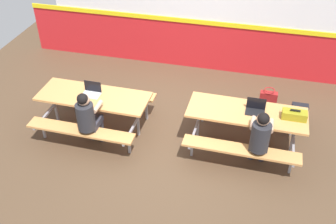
{
  "coord_description": "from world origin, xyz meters",
  "views": [
    {
      "loc": [
        1.35,
        -5.36,
        4.67
      ],
      "look_at": [
        0.0,
        0.07,
        0.55
      ],
      "focal_mm": 42.09,
      "sensor_mm": 36.0,
      "label": 1
    }
  ],
  "objects_px": {
    "picnic_table_left": "(94,103)",
    "toolbox_grey": "(294,115)",
    "tote_bag_bright": "(268,99)",
    "laptop_dark": "(255,109)",
    "student_nearer": "(88,116)",
    "backpack_dark": "(298,115)",
    "picnic_table_right": "(246,119)",
    "laptop_silver": "(92,92)",
    "student_further": "(260,136)"
  },
  "relations": [
    {
      "from": "laptop_silver",
      "to": "toolbox_grey",
      "type": "bearing_deg",
      "value": 2.03
    },
    {
      "from": "picnic_table_right",
      "to": "laptop_dark",
      "type": "xyz_separation_m",
      "value": [
        0.13,
        0.04,
        0.21
      ]
    },
    {
      "from": "picnic_table_right",
      "to": "backpack_dark",
      "type": "xyz_separation_m",
      "value": [
        0.95,
        0.87,
        -0.36
      ]
    },
    {
      "from": "picnic_table_left",
      "to": "backpack_dark",
      "type": "relative_size",
      "value": 4.58
    },
    {
      "from": "picnic_table_right",
      "to": "student_nearer",
      "type": "xyz_separation_m",
      "value": [
        -2.58,
        -0.73,
        0.13
      ]
    },
    {
      "from": "laptop_silver",
      "to": "student_nearer",
      "type": "bearing_deg",
      "value": -73.9
    },
    {
      "from": "picnic_table_right",
      "to": "tote_bag_bright",
      "type": "xyz_separation_m",
      "value": [
        0.37,
        1.28,
        -0.38
      ]
    },
    {
      "from": "laptop_silver",
      "to": "backpack_dark",
      "type": "bearing_deg",
      "value": 15.16
    },
    {
      "from": "student_further",
      "to": "laptop_silver",
      "type": "distance_m",
      "value": 3.04
    },
    {
      "from": "picnic_table_right",
      "to": "laptop_dark",
      "type": "height_order",
      "value": "laptop_dark"
    },
    {
      "from": "toolbox_grey",
      "to": "picnic_table_right",
      "type": "bearing_deg",
      "value": 179.23
    },
    {
      "from": "backpack_dark",
      "to": "tote_bag_bright",
      "type": "distance_m",
      "value": 0.71
    },
    {
      "from": "laptop_silver",
      "to": "tote_bag_bright",
      "type": "bearing_deg",
      "value": 24.38
    },
    {
      "from": "picnic_table_right",
      "to": "student_nearer",
      "type": "height_order",
      "value": "student_nearer"
    },
    {
      "from": "student_further",
      "to": "tote_bag_bright",
      "type": "bearing_deg",
      "value": 86.29
    },
    {
      "from": "laptop_dark",
      "to": "backpack_dark",
      "type": "relative_size",
      "value": 0.73
    },
    {
      "from": "picnic_table_left",
      "to": "toolbox_grey",
      "type": "xyz_separation_m",
      "value": [
        3.47,
        0.16,
        0.23
      ]
    },
    {
      "from": "picnic_table_left",
      "to": "laptop_silver",
      "type": "xyz_separation_m",
      "value": [
        -0.04,
        0.04,
        0.21
      ]
    },
    {
      "from": "picnic_table_right",
      "to": "toolbox_grey",
      "type": "relative_size",
      "value": 5.04
    },
    {
      "from": "laptop_silver",
      "to": "tote_bag_bright",
      "type": "height_order",
      "value": "laptop_silver"
    },
    {
      "from": "tote_bag_bright",
      "to": "laptop_dark",
      "type": "bearing_deg",
      "value": -101.07
    },
    {
      "from": "toolbox_grey",
      "to": "backpack_dark",
      "type": "distance_m",
      "value": 1.08
    },
    {
      "from": "picnic_table_left",
      "to": "backpack_dark",
      "type": "distance_m",
      "value": 3.83
    },
    {
      "from": "laptop_silver",
      "to": "picnic_table_left",
      "type": "bearing_deg",
      "value": -41.97
    },
    {
      "from": "student_nearer",
      "to": "backpack_dark",
      "type": "bearing_deg",
      "value": 24.36
    },
    {
      "from": "tote_bag_bright",
      "to": "toolbox_grey",
      "type": "bearing_deg",
      "value": -73.36
    },
    {
      "from": "student_nearer",
      "to": "toolbox_grey",
      "type": "distance_m",
      "value": 3.42
    },
    {
      "from": "picnic_table_right",
      "to": "student_further",
      "type": "distance_m",
      "value": 0.63
    },
    {
      "from": "student_nearer",
      "to": "toolbox_grey",
      "type": "bearing_deg",
      "value": 12.17
    },
    {
      "from": "laptop_silver",
      "to": "picnic_table_right",
      "type": "bearing_deg",
      "value": 2.81
    },
    {
      "from": "picnic_table_left",
      "to": "laptop_dark",
      "type": "distance_m",
      "value": 2.86
    },
    {
      "from": "picnic_table_left",
      "to": "tote_bag_bright",
      "type": "xyz_separation_m",
      "value": [
        3.09,
        1.46,
        -0.38
      ]
    },
    {
      "from": "student_further",
      "to": "backpack_dark",
      "type": "bearing_deg",
      "value": 64.0
    },
    {
      "from": "picnic_table_right",
      "to": "laptop_silver",
      "type": "distance_m",
      "value": 2.77
    },
    {
      "from": "student_nearer",
      "to": "laptop_dark",
      "type": "distance_m",
      "value": 2.82
    },
    {
      "from": "laptop_silver",
      "to": "laptop_dark",
      "type": "height_order",
      "value": "same"
    },
    {
      "from": "picnic_table_right",
      "to": "backpack_dark",
      "type": "relative_size",
      "value": 4.58
    },
    {
      "from": "picnic_table_left",
      "to": "backpack_dark",
      "type": "bearing_deg",
      "value": 15.88
    },
    {
      "from": "backpack_dark",
      "to": "tote_bag_bright",
      "type": "height_order",
      "value": "backpack_dark"
    },
    {
      "from": "student_nearer",
      "to": "backpack_dark",
      "type": "height_order",
      "value": "student_nearer"
    },
    {
      "from": "picnic_table_right",
      "to": "tote_bag_bright",
      "type": "distance_m",
      "value": 1.39
    },
    {
      "from": "student_further",
      "to": "laptop_silver",
      "type": "bearing_deg",
      "value": 171.97
    },
    {
      "from": "student_further",
      "to": "tote_bag_bright",
      "type": "relative_size",
      "value": 2.81
    },
    {
      "from": "student_nearer",
      "to": "laptop_silver",
      "type": "bearing_deg",
      "value": 106.1
    },
    {
      "from": "picnic_table_right",
      "to": "student_further",
      "type": "relative_size",
      "value": 1.67
    },
    {
      "from": "laptop_silver",
      "to": "backpack_dark",
      "type": "relative_size",
      "value": 0.73
    },
    {
      "from": "picnic_table_left",
      "to": "tote_bag_bright",
      "type": "bearing_deg",
      "value": 25.26
    },
    {
      "from": "student_nearer",
      "to": "student_further",
      "type": "xyz_separation_m",
      "value": [
        2.84,
        0.17,
        0.0
      ]
    },
    {
      "from": "tote_bag_bright",
      "to": "laptop_silver",
      "type": "bearing_deg",
      "value": -155.62
    },
    {
      "from": "student_further",
      "to": "laptop_dark",
      "type": "distance_m",
      "value": 0.61
    }
  ]
}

